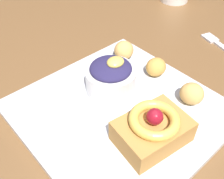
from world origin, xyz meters
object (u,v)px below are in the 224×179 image
Objects in this scene: front_plate at (120,111)px; cake_slice at (153,129)px; fritter_middle at (124,50)px; berry_ramekin at (111,77)px; fork at (220,45)px; fritter_back at (156,67)px; fritter_front at (192,94)px.

front_plate is 0.08m from cake_slice.
cake_slice is at bearing -122.37° from fritter_middle.
front_plate is 3.50× the size of berry_ramekin.
fritter_middle reaches higher than front_plate.
cake_slice is at bearing 120.37° from fork.
fritter_middle is 0.32× the size of fork.
berry_ramekin is (0.03, 0.12, 0.00)m from cake_slice.
fritter_middle is (0.11, 0.18, -0.01)m from cake_slice.
fritter_back is 0.31× the size of fork.
front_plate is 0.14m from fritter_middle.
berry_ramekin is at bearing 67.09° from front_plate.
front_plate is at bearing 106.64° from fork.
fritter_back is (0.11, 0.02, 0.02)m from front_plate.
cake_slice reaches higher than front_plate.
front_plate is at bearing 145.81° from fritter_front.
fritter_front is at bearing 124.48° from fork.
front_plate is 7.61× the size of fritter_front.
berry_ramekin is at bearing 165.76° from fritter_back.
front_plate is at bearing 83.17° from cake_slice.
fritter_middle is (0.10, 0.10, 0.02)m from front_plate.
cake_slice is (-0.01, -0.08, 0.03)m from front_plate.
front_plate is 7.60× the size of fritter_middle.
fork is at bearing 13.31° from cake_slice.
berry_ramekin is (0.02, 0.04, 0.04)m from front_plate.
fritter_back is (0.09, -0.02, -0.01)m from berry_ramekin.
berry_ramekin is 2.17× the size of fritter_front.
berry_ramekin reaches higher than fritter_back.
cake_slice is at bearing -174.92° from fritter_front.
front_plate is at bearing -112.91° from berry_ramekin.
cake_slice is at bearing -102.91° from berry_ramekin.
fork is (0.32, 0.07, -0.03)m from cake_slice.
fritter_back is at bearing 82.93° from fritter_front.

